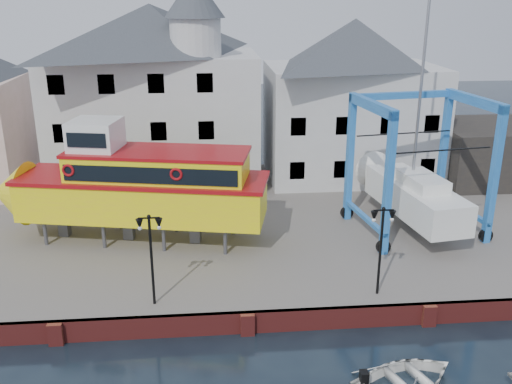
{
  "coord_description": "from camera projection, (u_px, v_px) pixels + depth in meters",
  "views": [
    {
      "loc": [
        -1.53,
        -21.08,
        13.94
      ],
      "look_at": [
        1.0,
        7.0,
        4.0
      ],
      "focal_mm": 40.0,
      "sensor_mm": 36.0,
      "label": 1
    }
  ],
  "objects": [
    {
      "name": "ground",
      "position": [
        247.0,
        334.0,
        24.56
      ],
      "size": [
        140.0,
        140.0,
        0.0
      ],
      "primitive_type": "plane",
      "color": "black",
      "rests_on": "ground"
    },
    {
      "name": "hardstanding",
      "position": [
        234.0,
        225.0,
        34.73
      ],
      "size": [
        44.0,
        22.0,
        1.0
      ],
      "primitive_type": "cube",
      "color": "slate",
      "rests_on": "ground"
    },
    {
      "name": "quay_wall",
      "position": [
        247.0,
        322.0,
        24.49
      ],
      "size": [
        44.0,
        0.47,
        1.0
      ],
      "color": "maroon",
      "rests_on": "ground"
    },
    {
      "name": "building_white_main",
      "position": [
        156.0,
        93.0,
        38.98
      ],
      "size": [
        14.0,
        8.3,
        14.0
      ],
      "color": "silver",
      "rests_on": "hardstanding"
    },
    {
      "name": "building_white_right",
      "position": [
        352.0,
        99.0,
        40.97
      ],
      "size": [
        12.0,
        8.0,
        11.2
      ],
      "color": "silver",
      "rests_on": "hardstanding"
    },
    {
      "name": "shed_dark",
      "position": [
        491.0,
        152.0,
        41.14
      ],
      "size": [
        8.0,
        7.0,
        4.0
      ],
      "primitive_type": "cube",
      "color": "#272423",
      "rests_on": "hardstanding"
    },
    {
      "name": "lamp_post_left",
      "position": [
        150.0,
        237.0,
        23.96
      ],
      "size": [
        1.12,
        0.32,
        4.2
      ],
      "color": "black",
      "rests_on": "hardstanding"
    },
    {
      "name": "lamp_post_right",
      "position": [
        382.0,
        229.0,
        24.81
      ],
      "size": [
        1.12,
        0.32,
        4.2
      ],
      "color": "black",
      "rests_on": "hardstanding"
    },
    {
      "name": "tour_boat",
      "position": [
        126.0,
        185.0,
        30.55
      ],
      "size": [
        15.68,
        6.68,
        6.65
      ],
      "rotation": [
        0.0,
        0.0,
        -0.21
      ],
      "color": "#59595E",
      "rests_on": "hardstanding"
    },
    {
      "name": "travel_lift",
      "position": [
        409.0,
        185.0,
        32.78
      ],
      "size": [
        7.51,
        9.91,
        14.59
      ],
      "rotation": [
        0.0,
        0.0,
        0.15
      ],
      "color": "#1F5AB4",
      "rests_on": "hardstanding"
    }
  ]
}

